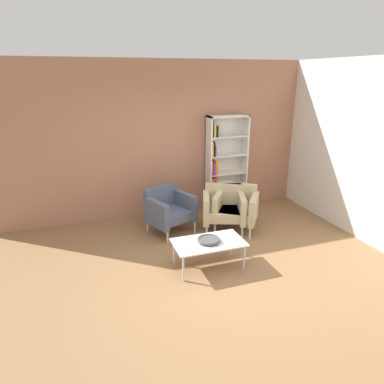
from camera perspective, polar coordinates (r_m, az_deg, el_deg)
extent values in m
plane|color=olive|center=(4.83, 2.97, -13.92)|extent=(8.32, 8.32, 0.00)
cube|color=#A87056|center=(6.50, -4.91, 8.60)|extent=(6.40, 0.12, 2.90)
cube|color=silver|center=(6.29, 26.18, 6.36)|extent=(0.12, 5.20, 2.90)
cube|color=silver|center=(6.65, 2.79, 4.47)|extent=(0.03, 0.30, 1.90)
cube|color=silver|center=(6.96, 8.72, 4.94)|extent=(0.03, 0.30, 1.90)
cube|color=silver|center=(6.62, 6.10, 12.57)|extent=(0.80, 0.30, 0.03)
cube|color=silver|center=(7.08, 5.57, -2.63)|extent=(0.80, 0.30, 0.03)
cube|color=silver|center=(6.92, 5.34, 4.99)|extent=(0.80, 0.02, 1.90)
cube|color=silver|center=(6.95, 5.67, 0.30)|extent=(0.76, 0.28, 0.02)
cube|color=silver|center=(6.84, 5.77, 3.22)|extent=(0.76, 0.28, 0.02)
cube|color=silver|center=(6.75, 5.87, 6.23)|extent=(0.76, 0.28, 0.02)
cube|color=silver|center=(6.68, 5.98, 9.31)|extent=(0.76, 0.28, 0.02)
cube|color=white|center=(6.87, 2.94, -1.57)|extent=(0.02, 0.25, 0.33)
cube|color=green|center=(6.86, 3.33, -1.78)|extent=(0.03, 0.18, 0.29)
cube|color=black|center=(6.87, 3.67, -1.68)|extent=(0.04, 0.18, 0.31)
cube|color=orange|center=(6.74, 3.10, 1.21)|extent=(0.04, 0.23, 0.29)
cube|color=red|center=(6.76, 3.46, 1.35)|extent=(0.03, 0.23, 0.32)
cube|color=olive|center=(6.75, 3.83, 1.32)|extent=(0.03, 0.19, 0.32)
cube|color=red|center=(6.62, 3.19, 4.00)|extent=(0.03, 0.18, 0.25)
cube|color=purple|center=(6.67, 3.47, 4.00)|extent=(0.04, 0.23, 0.23)
cube|color=orange|center=(6.68, 3.86, 4.20)|extent=(0.04, 0.24, 0.27)
cube|color=orange|center=(6.55, 3.19, 7.24)|extent=(0.03, 0.21, 0.28)
cube|color=black|center=(6.54, 3.58, 7.26)|extent=(0.02, 0.17, 0.28)
cube|color=purple|center=(6.60, 3.66, 7.02)|extent=(0.02, 0.25, 0.21)
cube|color=black|center=(6.48, 3.23, 10.65)|extent=(0.02, 0.21, 0.33)
cube|color=yellow|center=(6.50, 3.57, 10.24)|extent=(0.03, 0.21, 0.23)
cube|color=black|center=(6.52, 3.93, 10.18)|extent=(0.04, 0.22, 0.21)
cube|color=silver|center=(4.84, 2.83, -8.45)|extent=(1.00, 0.56, 0.02)
cylinder|color=silver|center=(4.62, -1.47, -12.75)|extent=(0.03, 0.03, 0.38)
cylinder|color=silver|center=(4.92, 8.76, -10.82)|extent=(0.03, 0.03, 0.38)
cylinder|color=silver|center=(5.00, -3.07, -10.10)|extent=(0.03, 0.03, 0.38)
cylinder|color=silver|center=(5.28, 6.46, -8.51)|extent=(0.03, 0.03, 0.38)
cylinder|color=#4C4C51|center=(4.83, 2.83, -8.24)|extent=(0.13, 0.13, 0.02)
cylinder|color=#4C4C51|center=(4.82, 2.84, -8.03)|extent=(0.32, 0.32, 0.02)
torus|color=#4C4C51|center=(4.82, 2.84, -7.91)|extent=(0.32, 0.32, 0.02)
cube|color=#4C566B|center=(5.93, -3.70, -3.84)|extent=(0.81, 0.78, 0.16)
cube|color=#4C566B|center=(6.03, -5.33, -0.72)|extent=(0.64, 0.36, 0.38)
cube|color=#4C566B|center=(5.70, -6.06, -3.67)|extent=(0.33, 0.61, 0.46)
cube|color=#4C566B|center=(6.05, -1.29, -2.18)|extent=(0.33, 0.61, 0.46)
cylinder|color=silver|center=(5.62, -4.13, -7.43)|extent=(0.04, 0.04, 0.24)
cylinder|color=silver|center=(5.97, 0.47, -5.74)|extent=(0.04, 0.04, 0.24)
cylinder|color=silver|center=(6.05, -7.49, -5.54)|extent=(0.04, 0.04, 0.24)
cylinder|color=silver|center=(6.37, -3.02, -4.09)|extent=(0.04, 0.04, 0.24)
cube|color=#C6B289|center=(6.00, 5.30, -3.58)|extent=(0.80, 0.76, 0.16)
cube|color=#C6B289|center=(6.16, 5.21, -0.29)|extent=(0.64, 0.33, 0.38)
cube|color=#C6B289|center=(5.93, 2.36, -2.66)|extent=(0.31, 0.62, 0.46)
cube|color=#C6B289|center=(5.98, 8.32, -2.68)|extent=(0.31, 0.62, 0.46)
cylinder|color=silver|center=(5.79, 2.47, -6.58)|extent=(0.04, 0.04, 0.24)
cylinder|color=silver|center=(5.83, 8.41, -6.57)|extent=(0.04, 0.04, 0.24)
cylinder|color=silver|center=(6.32, 2.36, -4.30)|extent=(0.04, 0.04, 0.24)
cylinder|color=silver|center=(6.36, 7.79, -4.31)|extent=(0.04, 0.04, 0.24)
cube|color=#C6B289|center=(6.05, 7.34, -3.47)|extent=(0.86, 0.84, 0.16)
cube|color=#C6B289|center=(6.21, 7.86, -0.24)|extent=(0.59, 0.47, 0.38)
cube|color=#C6B289|center=(6.05, 4.45, -2.27)|extent=(0.44, 0.56, 0.46)
cube|color=#C6B289|center=(5.96, 10.29, -2.86)|extent=(0.44, 0.56, 0.46)
cylinder|color=silver|center=(5.90, 3.87, -6.07)|extent=(0.04, 0.04, 0.24)
cylinder|color=silver|center=(5.82, 9.67, -6.72)|extent=(0.04, 0.04, 0.24)
cylinder|color=silver|center=(6.42, 5.03, -3.95)|extent=(0.04, 0.04, 0.24)
cylinder|color=silver|center=(6.34, 10.35, -4.50)|extent=(0.04, 0.04, 0.24)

